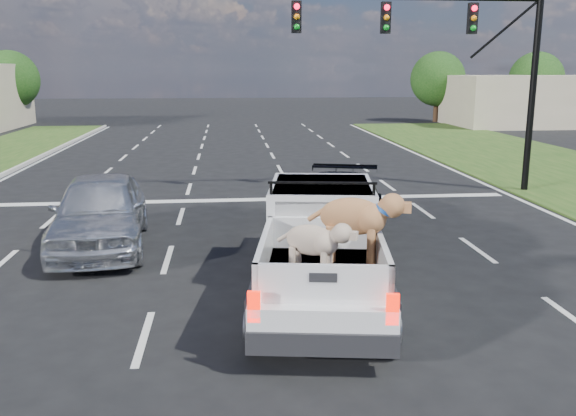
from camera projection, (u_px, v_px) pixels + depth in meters
name	position (u px, v px, depth m)	size (l,w,h in m)	color
ground	(257.00, 333.00, 9.55)	(160.00, 160.00, 0.00)	black
road_markings	(244.00, 227.00, 15.91)	(17.75, 60.00, 0.01)	silver
traffic_signal	(465.00, 47.00, 19.38)	(9.11, 0.31, 7.00)	black
building_right	(535.00, 101.00, 44.27)	(12.00, 7.00, 3.60)	tan
tree_far_c	(10.00, 80.00, 44.12)	(4.20, 4.20, 5.40)	#332114
tree_far_d	(438.00, 79.00, 47.24)	(4.20, 4.20, 5.40)	#332114
tree_far_e	(536.00, 79.00, 48.02)	(4.20, 4.20, 5.40)	#332114
pickup_truck	(323.00, 244.00, 10.82)	(2.84, 5.91, 2.13)	black
silver_sedan	(100.00, 211.00, 14.01)	(2.01, 4.99, 1.70)	silver
black_coupe	(337.00, 209.00, 14.63)	(2.12, 5.22, 1.52)	black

